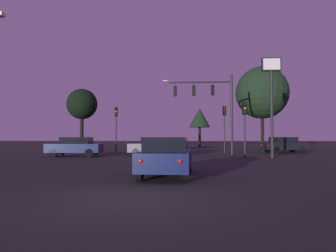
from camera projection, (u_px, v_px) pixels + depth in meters
name	position (u px, v px, depth m)	size (l,w,h in m)	color
ground_plane	(170.00, 152.00, 32.02)	(168.00, 168.00, 0.00)	black
traffic_signal_mast_arm	(210.00, 99.00, 26.93)	(6.18, 0.44, 7.07)	#232326
traffic_light_corner_left	(245.00, 118.00, 22.23)	(0.31, 0.36, 4.06)	#232326
traffic_light_corner_right	(116.00, 120.00, 29.26)	(0.34, 0.37, 4.40)	#232326
traffic_light_median	(224.00, 120.00, 29.63)	(0.34, 0.37, 4.53)	#232326
car_nearside_lane	(167.00, 156.00, 12.11)	(2.07, 4.74, 1.52)	#0F1947
car_crossing_left	(153.00, 146.00, 24.61)	(4.01, 1.79, 1.52)	gray
car_crossing_right	(75.00, 146.00, 24.12)	(4.30, 2.03, 1.52)	#0F1947
car_far_lane	(175.00, 143.00, 38.15)	(2.78, 4.35, 1.52)	gray
car_parked_lot	(284.00, 145.00, 29.04)	(4.34, 2.70, 1.52)	black
store_sign_illuminated	(272.00, 85.00, 22.58)	(1.40, 0.28, 7.41)	#232326
tree_behind_sign	(82.00, 104.00, 40.45)	(4.02, 4.02, 7.90)	black
tree_left_far	(200.00, 118.00, 47.73)	(3.32, 3.32, 6.08)	black
tree_center_horizon	(262.00, 93.00, 34.37)	(5.87, 5.87, 9.45)	black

